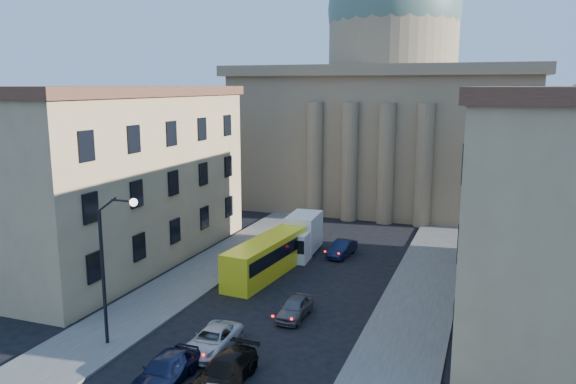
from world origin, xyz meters
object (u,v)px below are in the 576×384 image
object	(u,v)px
street_lamp	(110,258)
car_left_near	(165,369)
city_bus	(267,256)
box_truck	(301,236)

from	to	relation	value
street_lamp	car_left_near	xyz separation A→B (m)	(4.99, -2.55, -4.50)
street_lamp	city_bus	distance (m)	15.34
street_lamp	car_left_near	world-z (taller)	street_lamp
street_lamp	city_bus	world-z (taller)	street_lamp
car_left_near	box_truck	size ratio (longest dim) A/B	0.72
car_left_near	box_truck	xyz separation A→B (m)	(-0.79, 23.31, 0.84)
city_bus	street_lamp	bearing A→B (deg)	-98.27
car_left_near	city_bus	distance (m)	17.11
car_left_near	box_truck	distance (m)	23.34
car_left_near	box_truck	bearing A→B (deg)	92.75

